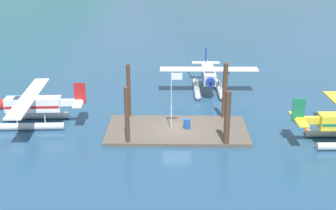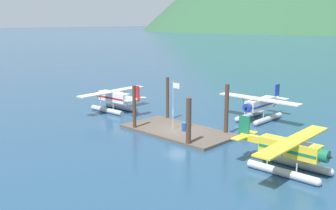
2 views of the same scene
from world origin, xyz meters
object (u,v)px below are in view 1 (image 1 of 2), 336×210
seaplane_cream_bow_right (208,78)px  seaplane_white_port_fwd (33,108)px  flagpole (173,93)px  fuel_drum (187,124)px  mooring_buoy (308,131)px

seaplane_cream_bow_right → seaplane_white_port_fwd: size_ratio=0.99×
flagpole → fuel_drum: 3.11m
flagpole → mooring_buoy: 11.93m
flagpole → seaplane_white_port_fwd: 12.65m
flagpole → mooring_buoy: size_ratio=8.29×
mooring_buoy → seaplane_white_port_fwd: bearing=175.4°
flagpole → fuel_drum: size_ratio=5.93×
fuel_drum → mooring_buoy: (10.26, -0.55, -0.43)m
mooring_buoy → seaplane_cream_bow_right: (-7.68, 11.17, 1.26)m
fuel_drum → seaplane_cream_bow_right: 10.95m
mooring_buoy → seaplane_white_port_fwd: (-23.84, 1.94, 1.26)m
seaplane_white_port_fwd → seaplane_cream_bow_right: bearing=29.7°
flagpole → seaplane_white_port_fwd: (-12.37, 1.70, -2.02)m
seaplane_white_port_fwd → flagpole: bearing=-7.8°
fuel_drum → seaplane_cream_bow_right: bearing=76.4°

